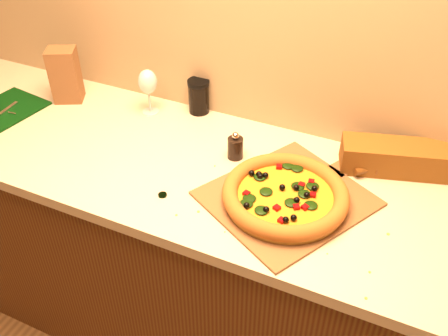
% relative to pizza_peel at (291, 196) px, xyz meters
% --- Properties ---
extents(cabinet, '(2.80, 0.65, 0.86)m').
position_rel_pizza_peel_xyz_m(cabinet, '(-0.22, 0.03, -0.47)').
color(cabinet, '#4B2110').
rests_on(cabinet, ground).
extents(countertop, '(2.84, 0.68, 0.04)m').
position_rel_pizza_peel_xyz_m(countertop, '(-0.22, 0.03, -0.02)').
color(countertop, beige).
rests_on(countertop, cabinet).
extents(pizza_peel, '(0.56, 0.64, 0.01)m').
position_rel_pizza_peel_xyz_m(pizza_peel, '(0.00, 0.00, 0.00)').
color(pizza_peel, brown).
rests_on(pizza_peel, countertop).
extents(pizza, '(0.38, 0.38, 0.05)m').
position_rel_pizza_peel_xyz_m(pizza, '(-0.01, -0.04, 0.03)').
color(pizza, '#A76A29').
rests_on(pizza, pizza_peel).
extents(bottle_cap, '(0.04, 0.04, 0.01)m').
position_rel_pizza_peel_xyz_m(bottle_cap, '(-0.36, -0.16, -0.00)').
color(bottle_cap, black).
rests_on(bottle_cap, countertop).
extents(pepper_grinder, '(0.05, 0.05, 0.10)m').
position_rel_pizza_peel_xyz_m(pepper_grinder, '(-0.24, 0.12, 0.04)').
color(pepper_grinder, black).
rests_on(pepper_grinder, countertop).
extents(rolling_pin, '(0.28, 0.28, 0.05)m').
position_rel_pizza_peel_xyz_m(rolling_pin, '(0.29, 0.30, 0.02)').
color(rolling_pin, '#603210').
rests_on(rolling_pin, countertop).
extents(bread_bag, '(0.37, 0.21, 0.10)m').
position_rel_pizza_peel_xyz_m(bread_bag, '(0.26, 0.27, 0.04)').
color(bread_bag, brown).
rests_on(bread_bag, countertop).
extents(wine_glass, '(0.07, 0.07, 0.18)m').
position_rel_pizza_peel_xyz_m(wine_glass, '(-0.65, 0.24, 0.12)').
color(wine_glass, silver).
rests_on(wine_glass, countertop).
extents(paper_bag, '(0.13, 0.12, 0.21)m').
position_rel_pizza_peel_xyz_m(paper_bag, '(-0.99, 0.19, 0.10)').
color(paper_bag, brown).
rests_on(paper_bag, countertop).
extents(dark_jar, '(0.08, 0.08, 0.13)m').
position_rel_pizza_peel_xyz_m(dark_jar, '(-0.48, 0.33, 0.06)').
color(dark_jar, black).
rests_on(dark_jar, countertop).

